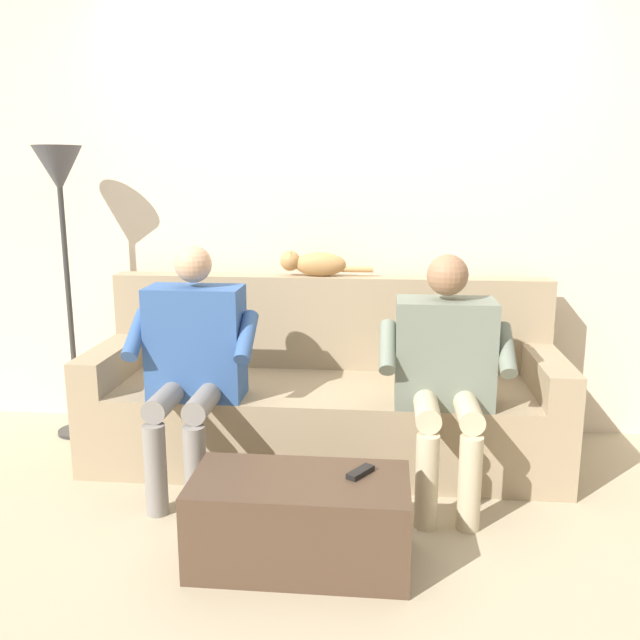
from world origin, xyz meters
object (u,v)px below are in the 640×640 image
(person_left_seated, at_px, (445,363))
(remote_black, at_px, (360,472))
(cat_on_backrest, at_px, (314,263))
(floor_lamp, at_px, (60,195))
(couch, at_px, (325,399))
(coffee_table, at_px, (300,520))
(person_right_seated, at_px, (193,355))

(person_left_seated, height_order, remote_black, person_left_seated)
(cat_on_backrest, height_order, remote_black, cat_on_backrest)
(person_left_seated, relative_size, remote_black, 8.53)
(person_left_seated, bearing_deg, floor_lamp, -14.79)
(remote_black, bearing_deg, person_left_seated, 2.35)
(couch, bearing_deg, cat_on_backrest, -71.76)
(coffee_table, distance_m, remote_black, 0.30)
(couch, xyz_separation_m, remote_black, (-0.23, 0.99, 0.05))
(person_right_seated, bearing_deg, floor_lamp, -32.61)
(person_right_seated, xyz_separation_m, cat_on_backrest, (-0.51, -0.66, 0.36))
(person_right_seated, bearing_deg, remote_black, 144.26)
(person_left_seated, bearing_deg, person_right_seated, 0.68)
(person_left_seated, distance_m, remote_black, 0.76)
(person_right_seated, bearing_deg, coffee_table, 132.43)
(person_right_seated, bearing_deg, person_left_seated, -179.32)
(couch, relative_size, coffee_table, 2.89)
(couch, distance_m, cat_on_backrest, 0.75)
(person_left_seated, height_order, cat_on_backrest, person_left_seated)
(person_right_seated, relative_size, cat_on_backrest, 2.25)
(coffee_table, height_order, person_right_seated, person_right_seated)
(cat_on_backrest, xyz_separation_m, remote_black, (-0.32, 1.25, -0.65))
(person_right_seated, height_order, floor_lamp, floor_lamp)
(coffee_table, height_order, remote_black, remote_black)
(person_left_seated, xyz_separation_m, person_right_seated, (1.19, 0.01, 0.01))
(person_right_seated, height_order, remote_black, person_right_seated)
(coffee_table, relative_size, person_left_seated, 0.74)
(floor_lamp, bearing_deg, couch, 173.74)
(person_right_seated, bearing_deg, cat_on_backrest, -127.65)
(couch, bearing_deg, person_left_seated, 147.19)
(person_left_seated, distance_m, cat_on_backrest, 1.01)
(coffee_table, xyz_separation_m, person_left_seated, (-0.59, -0.66, 0.46))
(coffee_table, distance_m, person_left_seated, 1.00)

